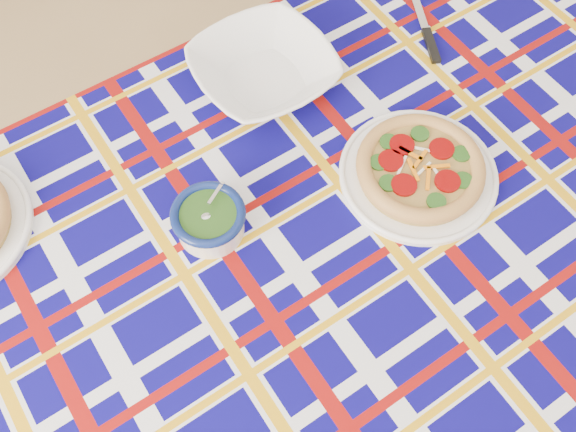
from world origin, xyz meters
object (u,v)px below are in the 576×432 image
object	(u,v)px
dining_table	(318,246)
pesto_bowl	(209,219)
main_focaccia_plate	(420,168)
serving_bowl	(264,70)

from	to	relation	value
dining_table	pesto_bowl	size ratio (longest dim) A/B	14.18
dining_table	pesto_bowl	world-z (taller)	pesto_bowl
main_focaccia_plate	pesto_bowl	distance (m)	0.36
dining_table	serving_bowl	size ratio (longest dim) A/B	6.73
main_focaccia_plate	serving_bowl	size ratio (longest dim) A/B	1.10
main_focaccia_plate	serving_bowl	bearing A→B (deg)	123.62
serving_bowl	pesto_bowl	bearing A→B (deg)	-122.47
dining_table	serving_bowl	bearing A→B (deg)	73.68
pesto_bowl	serving_bowl	world-z (taller)	pesto_bowl
main_focaccia_plate	pesto_bowl	world-z (taller)	pesto_bowl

